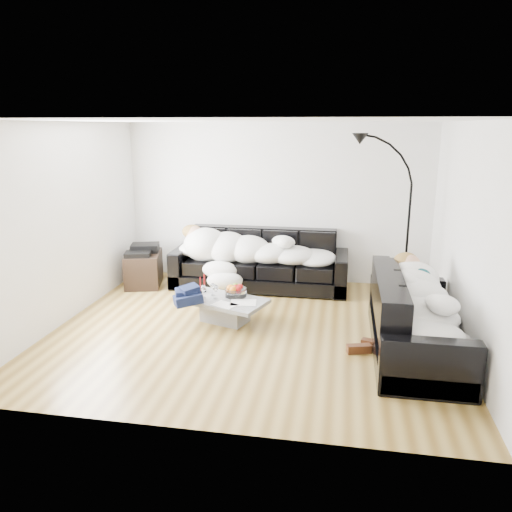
% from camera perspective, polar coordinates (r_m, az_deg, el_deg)
% --- Properties ---
extents(ground, '(5.00, 5.00, 0.00)m').
position_cam_1_polar(ground, '(6.50, -0.47, -8.36)').
color(ground, brown).
rests_on(ground, ground).
extents(wall_back, '(5.00, 0.02, 2.60)m').
position_cam_1_polar(wall_back, '(8.30, 2.38, 6.04)').
color(wall_back, silver).
rests_on(wall_back, ground).
extents(wall_left, '(0.02, 4.50, 2.60)m').
position_cam_1_polar(wall_left, '(7.01, -21.06, 3.47)').
color(wall_left, silver).
rests_on(wall_left, ground).
extents(wall_right, '(0.02, 4.50, 2.60)m').
position_cam_1_polar(wall_right, '(6.17, 22.99, 1.87)').
color(wall_right, silver).
rests_on(wall_right, ground).
extents(ceiling, '(5.00, 5.00, 0.00)m').
position_cam_1_polar(ceiling, '(5.98, -0.52, 15.22)').
color(ceiling, white).
rests_on(ceiling, ground).
extents(sofa_back, '(2.79, 0.97, 0.91)m').
position_cam_1_polar(sofa_back, '(8.02, 0.43, -0.42)').
color(sofa_back, black).
rests_on(sofa_back, ground).
extents(sofa_right, '(0.95, 2.22, 0.90)m').
position_cam_1_polar(sofa_right, '(6.01, 17.91, -6.46)').
color(sofa_right, black).
rests_on(sofa_right, ground).
extents(sleeper_back, '(2.36, 0.82, 0.47)m').
position_cam_1_polar(sleeper_back, '(7.92, 0.37, 0.88)').
color(sleeper_back, white).
rests_on(sleeper_back, sofa_back).
extents(sleeper_right, '(0.80, 1.90, 0.47)m').
position_cam_1_polar(sleeper_right, '(5.94, 18.07, -4.63)').
color(sleeper_right, white).
rests_on(sleeper_right, sofa_right).
extents(teal_cushion, '(0.42, 0.38, 0.20)m').
position_cam_1_polar(teal_cushion, '(6.57, 16.83, -2.10)').
color(teal_cushion, '#0A3F46').
rests_on(teal_cushion, sofa_right).
extents(coffee_table, '(1.22, 0.94, 0.31)m').
position_cam_1_polar(coffee_table, '(6.71, -3.58, -6.21)').
color(coffee_table, '#939699').
rests_on(coffee_table, ground).
extents(fruit_bowl, '(0.30, 0.30, 0.18)m').
position_cam_1_polar(fruit_bowl, '(6.73, -2.34, -3.88)').
color(fruit_bowl, white).
rests_on(fruit_bowl, coffee_table).
extents(wine_glass_a, '(0.09, 0.09, 0.17)m').
position_cam_1_polar(wine_glass_a, '(6.78, -4.97, -3.82)').
color(wine_glass_a, white).
rests_on(wine_glass_a, coffee_table).
extents(wine_glass_b, '(0.08, 0.08, 0.17)m').
position_cam_1_polar(wine_glass_b, '(6.70, -6.02, -4.06)').
color(wine_glass_b, white).
rests_on(wine_glass_b, coffee_table).
extents(wine_glass_c, '(0.08, 0.08, 0.19)m').
position_cam_1_polar(wine_glass_c, '(6.66, -4.63, -4.10)').
color(wine_glass_c, white).
rests_on(wine_glass_c, coffee_table).
extents(candle_left, '(0.05, 0.05, 0.22)m').
position_cam_1_polar(candle_left, '(6.90, -6.37, -3.33)').
color(candle_left, maroon).
rests_on(candle_left, coffee_table).
extents(candle_right, '(0.06, 0.06, 0.25)m').
position_cam_1_polar(candle_right, '(6.92, -5.92, -3.09)').
color(candle_right, maroon).
rests_on(candle_right, coffee_table).
extents(newspaper_a, '(0.36, 0.30, 0.01)m').
position_cam_1_polar(newspaper_a, '(6.50, -1.45, -5.32)').
color(newspaper_a, silver).
rests_on(newspaper_a, coffee_table).
extents(newspaper_b, '(0.36, 0.32, 0.01)m').
position_cam_1_polar(newspaper_b, '(6.44, -3.61, -5.55)').
color(newspaper_b, silver).
rests_on(newspaper_b, coffee_table).
extents(navy_jacket, '(0.47, 0.44, 0.19)m').
position_cam_1_polar(navy_jacket, '(6.50, -8.02, -3.92)').
color(navy_jacket, black).
rests_on(navy_jacket, coffee_table).
extents(shoes, '(0.50, 0.38, 0.11)m').
position_cam_1_polar(shoes, '(6.04, 12.44, -10.04)').
color(shoes, '#472311').
rests_on(shoes, ground).
extents(av_cabinet, '(0.71, 0.89, 0.54)m').
position_cam_1_polar(av_cabinet, '(8.39, -12.70, -1.44)').
color(av_cabinet, black).
rests_on(av_cabinet, ground).
extents(stereo, '(0.51, 0.44, 0.13)m').
position_cam_1_polar(stereo, '(8.30, -12.83, 0.77)').
color(stereo, black).
rests_on(stereo, av_cabinet).
extents(floor_lamp, '(0.83, 0.45, 2.15)m').
position_cam_1_polar(floor_lamp, '(7.47, 16.97, 2.70)').
color(floor_lamp, black).
rests_on(floor_lamp, ground).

